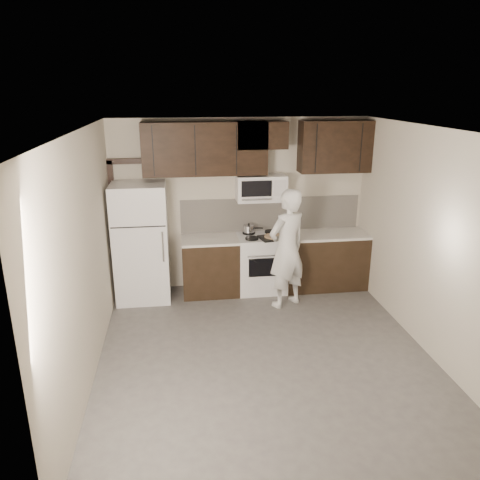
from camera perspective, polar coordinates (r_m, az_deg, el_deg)
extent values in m
plane|color=#4F4D4A|center=(5.92, 3.03, -13.79)|extent=(4.50, 4.50, 0.00)
plane|color=beige|center=(7.46, 0.00, 4.35)|extent=(4.00, 0.00, 4.00)
plane|color=white|center=(5.04, 3.55, 13.25)|extent=(4.50, 4.50, 0.00)
cube|color=black|center=(7.39, -3.64, -3.27)|extent=(0.87, 0.62, 0.87)
cube|color=black|center=(7.73, 10.21, -2.54)|extent=(1.32, 0.62, 0.87)
cube|color=silver|center=(7.24, -3.71, 0.09)|extent=(0.87, 0.64, 0.04)
cube|color=silver|center=(7.59, 10.40, 0.67)|extent=(1.32, 0.64, 0.04)
cube|color=white|center=(7.48, 2.60, -2.89)|extent=(0.76, 0.62, 0.89)
cube|color=white|center=(7.33, 2.65, 0.43)|extent=(0.76, 0.62, 0.02)
cube|color=black|center=(7.18, 3.04, -3.34)|extent=(0.50, 0.01, 0.30)
cylinder|color=silver|center=(7.08, 3.12, -1.94)|extent=(0.55, 0.02, 0.02)
cylinder|color=black|center=(7.15, 1.45, 0.20)|extent=(0.20, 0.20, 0.03)
cylinder|color=black|center=(7.22, 4.27, 0.32)|extent=(0.20, 0.20, 0.03)
cylinder|color=black|center=(7.44, 1.08, 0.90)|extent=(0.20, 0.20, 0.03)
cylinder|color=black|center=(7.50, 3.80, 1.01)|extent=(0.20, 0.20, 0.03)
cube|color=beige|center=(7.57, 3.77, 3.19)|extent=(2.90, 0.02, 0.54)
cube|color=black|center=(7.07, -4.31, 11.04)|extent=(1.85, 0.35, 0.78)
cube|color=black|center=(7.46, 11.50, 11.10)|extent=(1.10, 0.35, 0.78)
cube|color=black|center=(7.15, 2.63, 12.68)|extent=(0.76, 0.35, 0.40)
cube|color=white|center=(7.26, 2.56, 6.37)|extent=(0.76, 0.38, 0.40)
cube|color=black|center=(7.04, 2.05, 6.27)|extent=(0.46, 0.01, 0.24)
cube|color=silver|center=(7.11, 4.92, 6.33)|extent=(0.18, 0.01, 0.24)
cylinder|color=silver|center=(7.06, 2.06, 4.95)|extent=(0.46, 0.02, 0.02)
cube|color=white|center=(7.20, -11.93, -0.30)|extent=(0.80, 0.72, 1.80)
cube|color=black|center=(6.75, -12.31, 1.55)|extent=(0.77, 0.01, 0.02)
cylinder|color=silver|center=(6.79, -9.39, -0.82)|extent=(0.03, 0.03, 0.45)
cube|color=black|center=(7.50, -14.97, 1.42)|extent=(0.08, 0.08, 2.10)
cube|color=black|center=(7.26, -13.97, 9.31)|extent=(0.50, 0.08, 0.08)
cylinder|color=silver|center=(7.42, 1.08, 1.31)|extent=(0.18, 0.18, 0.14)
sphere|color=black|center=(7.40, 1.09, 1.93)|extent=(0.04, 0.04, 0.04)
cylinder|color=black|center=(7.42, 2.16, 1.46)|extent=(0.17, 0.04, 0.02)
cube|color=black|center=(7.22, 4.15, 0.29)|extent=(0.49, 0.41, 0.02)
cylinder|color=beige|center=(7.21, 4.15, 0.46)|extent=(0.35, 0.35, 0.02)
imported|color=white|center=(6.83, 5.74, -1.07)|extent=(0.77, 0.69, 1.78)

